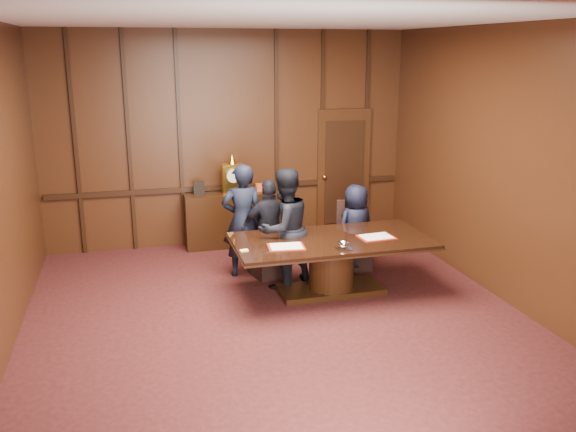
% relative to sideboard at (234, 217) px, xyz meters
% --- Properties ---
extents(room, '(7.00, 7.04, 3.50)m').
position_rel_sideboard_xyz_m(room, '(0.07, -3.12, 1.24)').
color(room, '#330E0E').
rests_on(room, ground).
extents(sideboard, '(1.60, 0.45, 1.54)m').
position_rel_sideboard_xyz_m(sideboard, '(0.00, 0.00, 0.00)').
color(sideboard, black).
rests_on(sideboard, ground).
extents(conference_table, '(2.62, 1.32, 0.76)m').
position_rel_sideboard_xyz_m(conference_table, '(0.90, -2.40, 0.02)').
color(conference_table, black).
rests_on(conference_table, ground).
extents(folder_left, '(0.49, 0.38, 0.02)m').
position_rel_sideboard_xyz_m(folder_left, '(0.22, -2.59, 0.28)').
color(folder_left, maroon).
rests_on(folder_left, conference_table).
extents(folder_right, '(0.48, 0.36, 0.02)m').
position_rel_sideboard_xyz_m(folder_right, '(1.49, -2.50, 0.28)').
color(folder_right, maroon).
rests_on(folder_right, conference_table).
extents(inkstand, '(0.20, 0.14, 0.12)m').
position_rel_sideboard_xyz_m(inkstand, '(0.90, -2.85, 0.33)').
color(inkstand, white).
rests_on(inkstand, conference_table).
extents(notepad, '(0.11, 0.08, 0.01)m').
position_rel_sideboard_xyz_m(notepad, '(-0.32, -2.60, 0.28)').
color(notepad, '#FCF97B').
rests_on(notepad, conference_table).
extents(chair_left, '(0.58, 0.58, 0.99)m').
position_rel_sideboard_xyz_m(chair_left, '(0.24, -1.52, -0.19)').
color(chair_left, black).
rests_on(chair_left, ground).
extents(chair_right, '(0.56, 0.56, 0.99)m').
position_rel_sideboard_xyz_m(chair_right, '(1.55, -1.52, -0.19)').
color(chair_right, black).
rests_on(chair_right, ground).
extents(signatory_left, '(0.86, 0.41, 1.43)m').
position_rel_sideboard_xyz_m(signatory_left, '(0.25, -1.60, 0.23)').
color(signatory_left, black).
rests_on(signatory_left, ground).
extents(signatory_right, '(0.72, 0.57, 1.29)m').
position_rel_sideboard_xyz_m(signatory_right, '(1.55, -1.60, 0.16)').
color(signatory_right, black).
rests_on(signatory_right, ground).
extents(witness_left, '(0.62, 0.42, 1.64)m').
position_rel_sideboard_xyz_m(witness_left, '(-0.11, -1.43, 0.34)').
color(witness_left, black).
rests_on(witness_left, ground).
extents(witness_right, '(0.99, 0.89, 1.66)m').
position_rel_sideboard_xyz_m(witness_right, '(0.35, -2.01, 0.34)').
color(witness_right, black).
rests_on(witness_right, ground).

